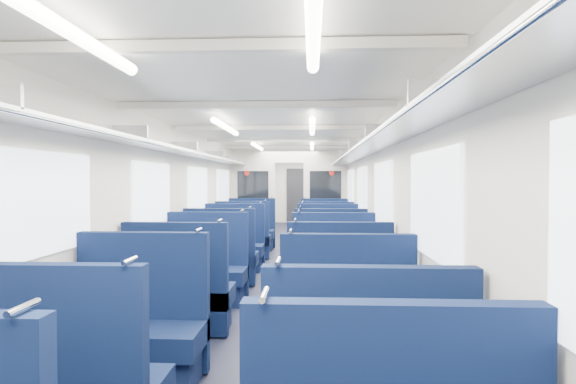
# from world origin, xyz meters

# --- Properties ---
(floor) EXTENTS (2.80, 18.00, 0.01)m
(floor) POSITION_xyz_m (0.00, 0.00, 0.00)
(floor) COLOR black
(floor) RESTS_ON ground
(ceiling) EXTENTS (2.80, 18.00, 0.01)m
(ceiling) POSITION_xyz_m (0.00, 0.00, 2.35)
(ceiling) COLOR white
(ceiling) RESTS_ON wall_left
(wall_left) EXTENTS (0.02, 18.00, 2.35)m
(wall_left) POSITION_xyz_m (-1.40, 0.00, 1.18)
(wall_left) COLOR beige
(wall_left) RESTS_ON floor
(dado_left) EXTENTS (0.03, 17.90, 0.70)m
(dado_left) POSITION_xyz_m (-1.39, 0.00, 0.35)
(dado_left) COLOR #101A37
(dado_left) RESTS_ON floor
(wall_right) EXTENTS (0.02, 18.00, 2.35)m
(wall_right) POSITION_xyz_m (1.40, 0.00, 1.18)
(wall_right) COLOR beige
(wall_right) RESTS_ON floor
(dado_right) EXTENTS (0.03, 17.90, 0.70)m
(dado_right) POSITION_xyz_m (1.39, 0.00, 0.35)
(dado_right) COLOR #101A37
(dado_right) RESTS_ON floor
(wall_far) EXTENTS (2.80, 0.02, 2.35)m
(wall_far) POSITION_xyz_m (0.00, 9.00, 1.18)
(wall_far) COLOR beige
(wall_far) RESTS_ON floor
(luggage_rack_left) EXTENTS (0.36, 17.40, 0.18)m
(luggage_rack_left) POSITION_xyz_m (-1.21, 0.00, 1.97)
(luggage_rack_left) COLOR #B2B5BA
(luggage_rack_left) RESTS_ON wall_left
(luggage_rack_right) EXTENTS (0.36, 17.40, 0.18)m
(luggage_rack_right) POSITION_xyz_m (1.21, 0.00, 1.97)
(luggage_rack_right) COLOR #B2B5BA
(luggage_rack_right) RESTS_ON wall_right
(windows) EXTENTS (2.78, 15.60, 0.75)m
(windows) POSITION_xyz_m (0.00, -0.46, 1.42)
(windows) COLOR white
(windows) RESTS_ON wall_left
(ceiling_fittings) EXTENTS (2.70, 16.06, 0.11)m
(ceiling_fittings) POSITION_xyz_m (0.00, -0.26, 2.29)
(ceiling_fittings) COLOR silver
(ceiling_fittings) RESTS_ON ceiling
(end_door) EXTENTS (0.75, 0.06, 2.00)m
(end_door) POSITION_xyz_m (0.00, 8.94, 1.00)
(end_door) COLOR black
(end_door) RESTS_ON floor
(bulkhead) EXTENTS (2.80, 0.10, 2.35)m
(bulkhead) POSITION_xyz_m (-0.00, 2.91, 1.23)
(bulkhead) COLOR silver
(bulkhead) RESTS_ON floor
(seat_6) EXTENTS (1.07, 0.59, 1.20)m
(seat_6) POSITION_xyz_m (-0.83, -4.90, 0.37)
(seat_6) COLOR #0D1C42
(seat_6) RESTS_ON floor
(seat_7) EXTENTS (1.07, 0.59, 1.20)m
(seat_7) POSITION_xyz_m (0.83, -4.94, 0.37)
(seat_7) COLOR #0D1C42
(seat_7) RESTS_ON floor
(seat_8) EXTENTS (1.07, 0.59, 1.20)m
(seat_8) POSITION_xyz_m (-0.83, -3.71, 0.37)
(seat_8) COLOR #0D1C42
(seat_8) RESTS_ON floor
(seat_9) EXTENTS (1.07, 0.59, 1.20)m
(seat_9) POSITION_xyz_m (0.83, -3.60, 0.37)
(seat_9) COLOR #0D1C42
(seat_9) RESTS_ON floor
(seat_10) EXTENTS (1.07, 0.59, 1.20)m
(seat_10) POSITION_xyz_m (-0.83, -2.49, 0.37)
(seat_10) COLOR #0D1C42
(seat_10) RESTS_ON floor
(seat_11) EXTENTS (1.07, 0.59, 1.20)m
(seat_11) POSITION_xyz_m (0.83, -2.52, 0.37)
(seat_11) COLOR #0D1C42
(seat_11) RESTS_ON floor
(seat_12) EXTENTS (1.07, 0.59, 1.20)m
(seat_12) POSITION_xyz_m (-0.83, -1.42, 0.37)
(seat_12) COLOR #0D1C42
(seat_12) RESTS_ON floor
(seat_13) EXTENTS (1.07, 0.59, 1.20)m
(seat_13) POSITION_xyz_m (0.83, -1.39, 0.37)
(seat_13) COLOR #0D1C42
(seat_13) RESTS_ON floor
(seat_14) EXTENTS (1.07, 0.59, 1.20)m
(seat_14) POSITION_xyz_m (-0.83, -0.27, 0.37)
(seat_14) COLOR #0D1C42
(seat_14) RESTS_ON floor
(seat_15) EXTENTS (1.07, 0.59, 1.20)m
(seat_15) POSITION_xyz_m (0.83, -0.28, 0.37)
(seat_15) COLOR #0D1C42
(seat_15) RESTS_ON floor
(seat_16) EXTENTS (1.07, 0.59, 1.20)m
(seat_16) POSITION_xyz_m (-0.83, 0.92, 0.37)
(seat_16) COLOR #0D1C42
(seat_16) RESTS_ON floor
(seat_17) EXTENTS (1.07, 0.59, 1.20)m
(seat_17) POSITION_xyz_m (0.83, 0.80, 0.37)
(seat_17) COLOR #0D1C42
(seat_17) RESTS_ON floor
(seat_18) EXTENTS (1.07, 0.59, 1.20)m
(seat_18) POSITION_xyz_m (-0.83, 2.16, 0.37)
(seat_18) COLOR #0D1C42
(seat_18) RESTS_ON floor
(seat_19) EXTENTS (1.07, 0.59, 1.20)m
(seat_19) POSITION_xyz_m (0.83, 2.04, 0.37)
(seat_19) COLOR #0D1C42
(seat_19) RESTS_ON floor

